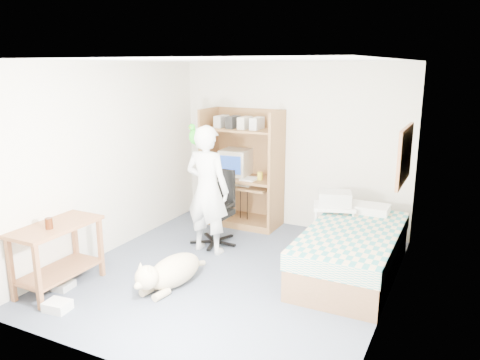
{
  "coord_description": "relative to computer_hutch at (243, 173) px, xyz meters",
  "views": [
    {
      "loc": [
        2.43,
        -4.63,
        2.45
      ],
      "look_at": [
        -0.11,
        0.45,
        1.05
      ],
      "focal_mm": 35.0,
      "sensor_mm": 36.0,
      "label": 1
    }
  ],
  "objects": [
    {
      "name": "corkboard",
      "position": [
        2.47,
        -0.84,
        0.63
      ],
      "size": [
        0.04,
        0.94,
        0.66
      ],
      "color": "olive",
      "rests_on": "wall_right"
    },
    {
      "name": "ceiling",
      "position": [
        0.7,
        -1.74,
        1.68
      ],
      "size": [
        3.6,
        4.0,
        0.02
      ],
      "primitive_type": "cube",
      "color": "white",
      "rests_on": "wall_back"
    },
    {
      "name": "wall_back",
      "position": [
        0.7,
        0.26,
        0.43
      ],
      "size": [
        3.6,
        0.02,
        2.5
      ],
      "primitive_type": "cube",
      "color": "silver",
      "rests_on": "floor"
    },
    {
      "name": "wall_right",
      "position": [
        2.5,
        -1.74,
        0.43
      ],
      "size": [
        0.02,
        4.0,
        2.5
      ],
      "primitive_type": "cube",
      "color": "silver",
      "rests_on": "floor"
    },
    {
      "name": "side_desk",
      "position": [
        -0.85,
        -2.94,
        -0.33
      ],
      "size": [
        0.5,
        1.0,
        0.75
      ],
      "color": "brown",
      "rests_on": "floor"
    },
    {
      "name": "bed",
      "position": [
        2.0,
        -1.12,
        -0.53
      ],
      "size": [
        1.02,
        2.02,
        0.66
      ],
      "color": "brown",
      "rests_on": "floor"
    },
    {
      "name": "dog",
      "position": [
        0.25,
        -2.37,
        -0.63
      ],
      "size": [
        0.47,
        1.14,
        0.43
      ],
      "rotation": [
        0.0,
        0.0,
        -0.14
      ],
      "color": "tan",
      "rests_on": "floor"
    },
    {
      "name": "wall_left",
      "position": [
        -1.1,
        -1.74,
        0.43
      ],
      "size": [
        0.02,
        4.0,
        2.5
      ],
      "primitive_type": "cube",
      "color": "silver",
      "rests_on": "floor"
    },
    {
      "name": "person",
      "position": [
        0.09,
        -1.25,
        0.03
      ],
      "size": [
        0.64,
        0.44,
        1.71
      ],
      "primitive_type": "imported",
      "rotation": [
        0.0,
        0.0,
        3.1
      ],
      "color": "white",
      "rests_on": "floor"
    },
    {
      "name": "printer_cart",
      "position": [
        1.6,
        -0.49,
        -0.39
      ],
      "size": [
        0.64,
        0.57,
        0.65
      ],
      "rotation": [
        0.0,
        0.0,
        0.3
      ],
      "color": "white",
      "rests_on": "floor"
    },
    {
      "name": "floor",
      "position": [
        0.7,
        -1.74,
        -0.82
      ],
      "size": [
        4.0,
        4.0,
        0.0
      ],
      "primitive_type": "plane",
      "color": "#464F60",
      "rests_on": "ground"
    },
    {
      "name": "printer",
      "position": [
        1.6,
        -0.49,
        -0.09
      ],
      "size": [
        0.5,
        0.43,
        0.18
      ],
      "primitive_type": "cube",
      "rotation": [
        0.0,
        0.0,
        0.3
      ],
      "color": "beige",
      "rests_on": "printer_cart"
    },
    {
      "name": "keyboard",
      "position": [
        -0.03,
        -0.16,
        -0.15
      ],
      "size": [
        0.46,
        0.2,
        0.03
      ],
      "primitive_type": "cube",
      "rotation": [
        0.0,
        0.0,
        0.1
      ],
      "color": "beige",
      "rests_on": "computer_hutch"
    },
    {
      "name": "office_chair",
      "position": [
        0.05,
        -0.95,
        -0.45
      ],
      "size": [
        0.58,
        0.58,
        1.03
      ],
      "rotation": [
        0.0,
        0.0,
        -0.04
      ],
      "color": "black",
      "rests_on": "floor"
    },
    {
      "name": "floor_box_a",
      "position": [
        -0.48,
        -3.32,
        -0.77
      ],
      "size": [
        0.27,
        0.23,
        0.1
      ],
      "primitive_type": "cube",
      "rotation": [
        0.0,
        0.0,
        0.12
      ],
      "color": "white",
      "rests_on": "floor"
    },
    {
      "name": "pencil_cup",
      "position": [
        0.33,
        -0.09,
        -0.0
      ],
      "size": [
        0.08,
        0.08,
        0.12
      ],
      "primitive_type": "cylinder",
      "color": "yellow",
      "rests_on": "computer_hutch"
    },
    {
      "name": "parrot",
      "position": [
        -0.11,
        -1.24,
        0.74
      ],
      "size": [
        0.13,
        0.22,
        0.35
      ],
      "rotation": [
        0.0,
        0.0,
        -0.04
      ],
      "color": "#1A8213",
      "rests_on": "person"
    },
    {
      "name": "floor_box_b",
      "position": [
        -0.8,
        -2.95,
        -0.78
      ],
      "size": [
        0.2,
        0.24,
        0.08
      ],
      "primitive_type": "cube",
      "rotation": [
        0.0,
        0.0,
        0.11
      ],
      "color": "#B3B3AE",
      "rests_on": "floor"
    },
    {
      "name": "drink_glass",
      "position": [
        -0.8,
        -3.06,
        -0.01
      ],
      "size": [
        0.08,
        0.08,
        0.12
      ],
      "primitive_type": "cylinder",
      "color": "#401A0A",
      "rests_on": "side_desk"
    },
    {
      "name": "computer_hutch",
      "position": [
        0.0,
        0.0,
        0.0
      ],
      "size": [
        1.2,
        0.63,
        1.8
      ],
      "color": "brown",
      "rests_on": "floor"
    },
    {
      "name": "crt_monitor",
      "position": [
        -0.13,
        0.01,
        0.15
      ],
      "size": [
        0.46,
        0.48,
        0.4
      ],
      "rotation": [
        0.0,
        0.0,
        0.09
      ],
      "color": "beige",
      "rests_on": "computer_hutch"
    }
  ]
}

